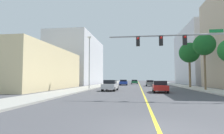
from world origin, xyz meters
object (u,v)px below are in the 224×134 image
Objects in this scene: street_lamp at (89,60)px; car_green at (134,82)px; palm_mid at (204,45)px; car_silver at (110,85)px; car_black at (124,82)px; car_gray at (150,83)px; palm_far at (189,53)px; car_blue at (124,82)px; car_red at (160,86)px; traffic_signal_mast at (194,46)px.

street_lamp is 1.83× the size of car_green.
street_lamp reaches higher than palm_mid.
street_lamp is at bearing 178.84° from palm_mid.
car_black is (0.00, 28.26, -0.04)m from car_silver.
palm_mid reaches higher than car_gray.
palm_far reaches higher than car_green.
car_black is at bearing -129.93° from car_green.
car_blue is at bearing 138.75° from palm_far.
car_silver is (-13.53, -2.08, -5.84)m from palm_mid.
palm_mid is (17.27, -0.35, 1.87)m from street_lamp.
palm_far reaches higher than car_red.
car_black is (-3.00, -3.82, 0.04)m from car_green.
car_gray is 18.07m from car_silver.
traffic_signal_mast is 17.25m from street_lamp.
palm_mid reaches higher than car_blue.
car_silver is (-0.36, -21.06, 0.03)m from car_blue.
traffic_signal_mast is 39.05m from car_black.
car_green is at bearing 109.34° from palm_mid.
traffic_signal_mast is 42.27m from car_green.
car_red is 6.95m from car_silver.
car_black is at bearing 117.32° from palm_mid.
car_red is (-6.87, -4.09, -5.86)m from palm_mid.
car_gray is at bearing -78.13° from car_green.
car_blue is at bearing 104.97° from traffic_signal_mast.
car_green is at bearing 53.45° from car_black.
car_silver reaches higher than car_black.
car_gray is at bearing 53.91° from street_lamp.
car_red is at bearing 104.07° from traffic_signal_mast.
palm_mid is (4.96, 11.73, 2.11)m from traffic_signal_mast.
street_lamp reaches higher than car_blue.
car_red is at bearing -89.05° from car_gray.
car_gray is 1.06× the size of car_silver.
car_silver is at bearing -144.77° from palm_far.
street_lamp is at bearing -102.85° from car_blue.
car_red is 0.98× the size of car_blue.
car_gray is (-1.85, 26.43, -3.79)m from traffic_signal_mast.
car_blue is (-6.36, 4.28, 0.02)m from car_gray.
car_green is at bearing 97.60° from traffic_signal_mast.
palm_far is 14.60m from car_red.
car_gray is 1.03× the size of car_blue.
street_lamp is 17.38m from palm_mid.
palm_mid is 1.77× the size of car_green.
traffic_signal_mast is at bearing -45.73° from car_silver.
car_silver is (-6.65, 2.02, 0.02)m from car_red.
traffic_signal_mast reaches higher than car_black.
palm_far is at bearing -66.80° from car_green.
traffic_signal_mast is 8.72m from car_red.
palm_far is (-0.03, 7.46, -0.11)m from palm_mid.
car_silver is at bearing -97.13° from car_green.
car_gray is (-6.79, 7.25, -5.78)m from palm_far.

